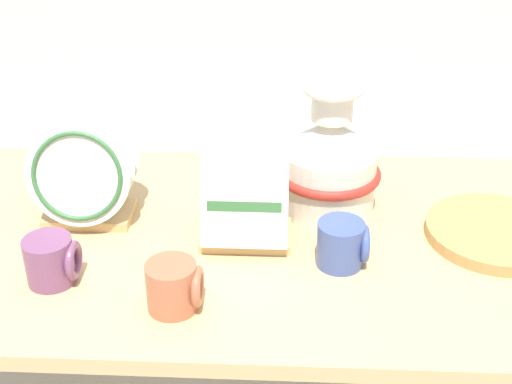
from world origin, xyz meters
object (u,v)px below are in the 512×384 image
Objects in this scene: mug_plum_glaze at (52,260)px; mug_terracotta_glaze at (175,286)px; wicker_charger_stack at (495,232)px; dish_rack_round_plates at (84,180)px; ceramic_vase at (329,161)px; mug_cobalt_glaze at (343,244)px; dish_rack_square_plates at (246,209)px.

mug_plum_glaze is 0.26m from mug_terracotta_glaze.
dish_rack_round_plates is at bearing 178.02° from wicker_charger_stack.
dish_rack_round_plates is at bearing 128.73° from mug_terracotta_glaze.
mug_cobalt_glaze is at bearing -84.27° from ceramic_vase.
dish_rack_round_plates is at bearing -171.84° from ceramic_vase.
mug_plum_glaze and mug_terracotta_glaze have the same top height.
dish_rack_round_plates is 2.36× the size of mug_terracotta_glaze.
mug_terracotta_glaze is at bearing -128.36° from ceramic_vase.
dish_rack_square_plates reaches higher than wicker_charger_stack.
ceramic_vase reaches higher than mug_cobalt_glaze.
dish_rack_square_plates is at bearing -142.11° from ceramic_vase.
mug_cobalt_glaze is (0.20, -0.08, -0.03)m from dish_rack_square_plates.
dish_rack_round_plates reaches higher than dish_rack_square_plates.
mug_plum_glaze is (-0.37, -0.17, -0.03)m from dish_rack_square_plates.
dish_rack_square_plates reaches higher than mug_plum_glaze.
dish_rack_round_plates is at bearing 170.10° from dish_rack_square_plates.
ceramic_vase is 1.53× the size of dish_rack_square_plates.
ceramic_vase is 0.39m from wicker_charger_stack.
dish_rack_square_plates reaches higher than mug_cobalt_glaze.
mug_terracotta_glaze reaches higher than wicker_charger_stack.
wicker_charger_stack is 0.36m from mug_cobalt_glaze.
dish_rack_round_plates is 0.37m from dish_rack_square_plates.
mug_cobalt_glaze is at bearing 8.46° from mug_plum_glaze.
ceramic_vase is at bearing 51.64° from mug_terracotta_glaze.
dish_rack_round_plates is at bearing 165.67° from mug_cobalt_glaze.
dish_rack_square_plates is at bearing -176.64° from wicker_charger_stack.
dish_rack_round_plates is 0.58m from mug_cobalt_glaze.
dish_rack_round_plates is 1.23× the size of dish_rack_square_plates.
wicker_charger_stack is 0.71m from mug_terracotta_glaze.
dish_rack_round_plates is 0.83× the size of wicker_charger_stack.
wicker_charger_stack is at bearing -16.77° from ceramic_vase.
wicker_charger_stack is at bearing -1.98° from dish_rack_round_plates.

